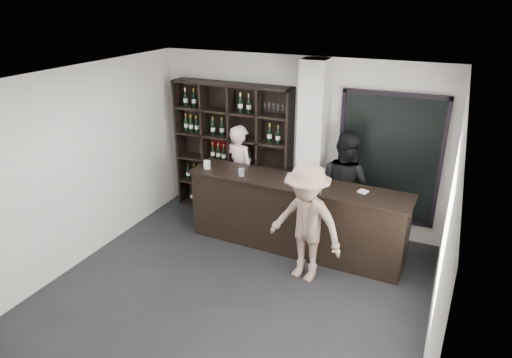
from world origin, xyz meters
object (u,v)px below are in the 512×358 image
at_px(tasting_counter, 295,216).
at_px(wine_shelf, 232,150).
at_px(taster_black, 344,187).
at_px(customer, 306,223).
at_px(taster_pink, 240,173).

bearing_deg(tasting_counter, wine_shelf, 153.73).
relative_size(tasting_counter, taster_black, 1.88).
height_order(taster_black, customer, taster_black).
bearing_deg(wine_shelf, customer, -38.57).
xyz_separation_m(taster_pink, taster_black, (1.87, 0.00, 0.06)).
xyz_separation_m(tasting_counter, taster_pink, (-1.27, 0.65, 0.29)).
bearing_deg(taster_black, taster_pink, 24.74).
distance_m(wine_shelf, taster_pink, 0.44).
bearing_deg(customer, taster_pink, 154.40).
xyz_separation_m(tasting_counter, customer, (0.40, -0.70, 0.29)).
relative_size(tasting_counter, customer, 2.00).
distance_m(taster_pink, taster_black, 1.87).
bearing_deg(wine_shelf, taster_black, -4.49).
relative_size(taster_pink, taster_black, 0.94).
distance_m(taster_pink, customer, 2.15).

